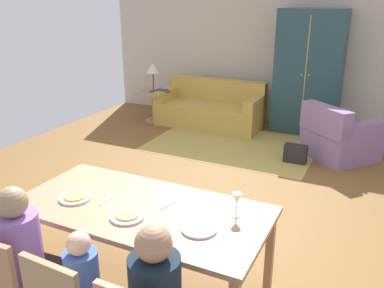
# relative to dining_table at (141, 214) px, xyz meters

# --- Properties ---
(ground_plane) EXTENTS (7.05, 6.61, 0.02)m
(ground_plane) POSITION_rel_dining_table_xyz_m (-0.25, 1.86, -0.70)
(ground_plane) COLOR brown
(back_wall) EXTENTS (7.05, 0.10, 2.70)m
(back_wall) POSITION_rel_dining_table_xyz_m (-0.25, 5.22, 0.66)
(back_wall) COLOR beige
(back_wall) RESTS_ON ground_plane
(dining_table) EXTENTS (1.94, 0.94, 0.76)m
(dining_table) POSITION_rel_dining_table_xyz_m (0.00, 0.00, 0.00)
(dining_table) COLOR #AD7C58
(dining_table) RESTS_ON ground_plane
(plate_near_man) EXTENTS (0.25, 0.25, 0.02)m
(plate_near_man) POSITION_rel_dining_table_xyz_m (-0.53, -0.12, 0.08)
(plate_near_man) COLOR silver
(plate_near_man) RESTS_ON dining_table
(pizza_near_man) EXTENTS (0.17, 0.17, 0.01)m
(pizza_near_man) POSITION_rel_dining_table_xyz_m (-0.53, -0.12, 0.09)
(pizza_near_man) COLOR #DDA950
(pizza_near_man) RESTS_ON plate_near_man
(plate_near_child) EXTENTS (0.25, 0.25, 0.02)m
(plate_near_child) POSITION_rel_dining_table_xyz_m (0.00, -0.18, 0.08)
(plate_near_child) COLOR silver
(plate_near_child) RESTS_ON dining_table
(pizza_near_child) EXTENTS (0.17, 0.17, 0.01)m
(pizza_near_child) POSITION_rel_dining_table_xyz_m (0.00, -0.18, 0.09)
(pizza_near_child) COLOR #E5A650
(pizza_near_child) RESTS_ON plate_near_child
(plate_near_woman) EXTENTS (0.25, 0.25, 0.02)m
(plate_near_woman) POSITION_rel_dining_table_xyz_m (0.53, -0.10, 0.08)
(plate_near_woman) COLOR white
(plate_near_woman) RESTS_ON dining_table
(wine_glass) EXTENTS (0.07, 0.07, 0.19)m
(wine_glass) POSITION_rel_dining_table_xyz_m (0.70, 0.18, 0.20)
(wine_glass) COLOR silver
(wine_glass) RESTS_ON dining_table
(fork) EXTENTS (0.02, 0.15, 0.01)m
(fork) POSITION_rel_dining_table_xyz_m (-0.29, -0.05, 0.07)
(fork) COLOR silver
(fork) RESTS_ON dining_table
(knife) EXTENTS (0.06, 0.17, 0.01)m
(knife) POSITION_rel_dining_table_xyz_m (0.17, 0.10, 0.07)
(knife) COLOR silver
(knife) RESTS_ON dining_table
(dining_chair_man) EXTENTS (0.44, 0.44, 0.87)m
(dining_chair_man) POSITION_rel_dining_table_xyz_m (-0.53, -0.83, -0.20)
(dining_chair_man) COLOR #A2734C
(dining_chair_man) RESTS_ON ground_plane
(person_man) EXTENTS (0.30, 0.41, 1.11)m
(person_man) POSITION_rel_dining_table_xyz_m (-0.54, -0.65, -0.18)
(person_man) COLOR #3B2E43
(person_man) RESTS_ON ground_plane
(area_rug) EXTENTS (2.60, 1.80, 0.01)m
(area_rug) POSITION_rel_dining_table_xyz_m (-0.57, 3.57, -0.69)
(area_rug) COLOR #AC9545
(area_rug) RESTS_ON ground_plane
(couch) EXTENTS (1.92, 0.86, 0.82)m
(couch) POSITION_rel_dining_table_xyz_m (-1.33, 4.42, -0.39)
(couch) COLOR #BB9A43
(couch) RESTS_ON ground_plane
(armchair) EXTENTS (1.20, 1.20, 0.82)m
(armchair) POSITION_rel_dining_table_xyz_m (1.03, 3.72, -0.37)
(armchair) COLOR gray
(armchair) RESTS_ON ground_plane
(armoire) EXTENTS (1.10, 0.59, 2.10)m
(armoire) POSITION_rel_dining_table_xyz_m (0.32, 4.83, 0.36)
(armoire) COLOR #25444E
(armoire) RESTS_ON ground_plane
(side_table) EXTENTS (0.56, 0.56, 0.58)m
(side_table) POSITION_rel_dining_table_xyz_m (-2.40, 4.17, -0.32)
(side_table) COLOR tan
(side_table) RESTS_ON ground_plane
(table_lamp) EXTENTS (0.26, 0.26, 0.54)m
(table_lamp) POSITION_rel_dining_table_xyz_m (-2.40, 4.17, 0.32)
(table_lamp) COLOR brown
(table_lamp) RESTS_ON side_table
(book_lower) EXTENTS (0.22, 0.16, 0.03)m
(book_lower) POSITION_rel_dining_table_xyz_m (-2.21, 4.22, -0.10)
(book_lower) COLOR #A5233A
(book_lower) RESTS_ON side_table
(book_upper) EXTENTS (0.22, 0.16, 0.03)m
(book_upper) POSITION_rel_dining_table_xyz_m (-2.22, 4.18, -0.07)
(book_upper) COLOR navy
(book_upper) RESTS_ON book_lower
(handbag) EXTENTS (0.32, 0.16, 0.26)m
(handbag) POSITION_rel_dining_table_xyz_m (0.51, 3.27, -0.56)
(handbag) COLOR black
(handbag) RESTS_ON ground_plane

